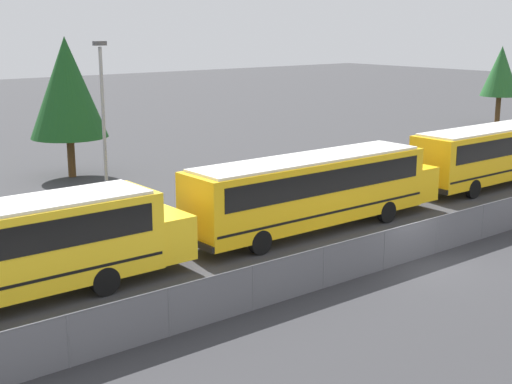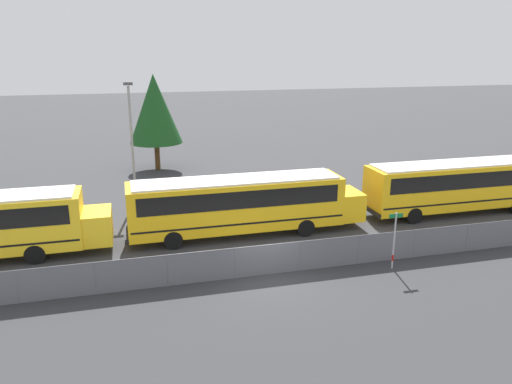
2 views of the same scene
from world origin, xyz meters
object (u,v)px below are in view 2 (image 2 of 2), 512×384
Objects in this scene: light_pole at (132,137)px; tree_2 at (155,109)px; school_bus_2 at (242,202)px; school_bus_3 at (461,183)px; street_sign at (394,239)px.

light_pole is 8.88m from tree_2.
tree_2 is at bearing 101.47° from school_bus_2.
school_bus_3 is 1.67× the size of light_pole.
street_sign is at bearing -46.68° from school_bus_2.
school_bus_3 is at bearing -22.10° from light_pole.
street_sign is at bearing -68.11° from tree_2.
school_bus_2 is 4.76× the size of street_sign.
light_pole is at bearing 123.68° from school_bus_2.
school_bus_3 is 1.65× the size of tree_2.
tree_2 is (-9.30, 23.16, 3.69)m from street_sign.
tree_2 is at bearing 136.78° from school_bus_3.
school_bus_3 is at bearing 37.82° from street_sign.
tree_2 reaches higher than street_sign.
tree_2 reaches higher than school_bus_3.
light_pole reaches higher than school_bus_3.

